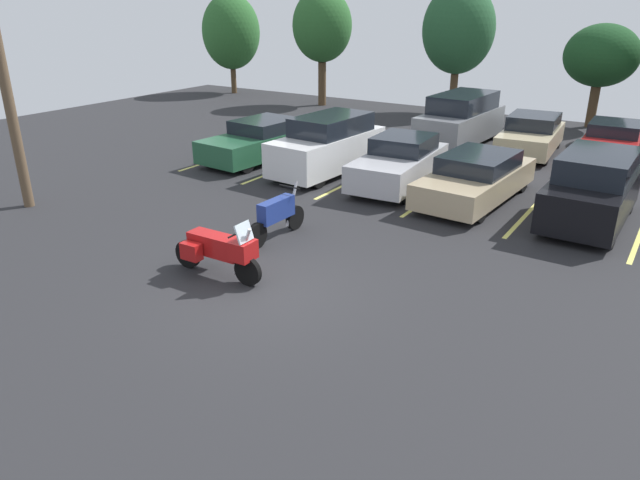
% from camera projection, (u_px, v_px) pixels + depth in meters
% --- Properties ---
extents(ground, '(44.00, 44.00, 0.10)m').
position_uv_depth(ground, '(265.00, 291.00, 12.01)').
color(ground, '#262628').
extents(motorcycle_touring, '(2.29, 0.94, 1.36)m').
position_uv_depth(motorcycle_touring, '(219.00, 249.00, 12.28)').
color(motorcycle_touring, black).
rests_on(motorcycle_touring, ground).
extents(motorcycle_second, '(0.62, 2.13, 1.27)m').
position_uv_depth(motorcycle_second, '(277.00, 215.00, 14.31)').
color(motorcycle_second, black).
rests_on(motorcycle_second, ground).
extents(parking_stripes, '(14.13, 4.95, 0.01)m').
position_uv_depth(parking_stripes, '(395.00, 186.00, 18.53)').
color(parking_stripes, '#EAE066').
rests_on(parking_stripes, ground).
extents(car_green, '(2.26, 4.77, 1.43)m').
position_uv_depth(car_green, '(260.00, 141.00, 21.34)').
color(car_green, '#235638').
rests_on(car_green, ground).
extents(car_white, '(2.07, 4.65, 1.92)m').
position_uv_depth(car_white, '(328.00, 145.00, 19.61)').
color(car_white, white).
rests_on(car_white, ground).
extents(car_silver, '(2.09, 4.41, 1.54)m').
position_uv_depth(car_silver, '(400.00, 163.00, 18.30)').
color(car_silver, '#B7B7BC').
rests_on(car_silver, ground).
extents(car_tan, '(2.21, 4.95, 1.38)m').
position_uv_depth(car_tan, '(476.00, 178.00, 17.01)').
color(car_tan, tan).
rests_on(car_tan, ground).
extents(car_black, '(1.89, 4.32, 1.85)m').
position_uv_depth(car_black, '(593.00, 189.00, 15.21)').
color(car_black, black).
rests_on(car_black, ground).
extents(car_far_grey, '(2.14, 4.95, 2.01)m').
position_uv_depth(car_far_grey, '(461.00, 120.00, 23.48)').
color(car_far_grey, slate).
rests_on(car_far_grey, ground).
extents(car_far_champagne, '(2.17, 4.40, 1.43)m').
position_uv_depth(car_far_champagne, '(531.00, 135.00, 22.22)').
color(car_far_champagne, '#C1B289').
rests_on(car_far_champagne, ground).
extents(car_far_red, '(1.96, 4.40, 1.44)m').
position_uv_depth(car_far_red, '(611.00, 144.00, 20.75)').
color(car_far_red, maroon).
rests_on(car_far_red, ground).
extents(utility_pole, '(1.17, 1.52, 7.05)m').
position_uv_depth(utility_pole, '(3.00, 74.00, 15.38)').
color(utility_pole, brown).
rests_on(utility_pole, ground).
extents(tree_center, '(3.15, 3.15, 6.02)m').
position_uv_depth(tree_center, '(322.00, 26.00, 30.94)').
color(tree_center, '#4C3823').
rests_on(tree_center, ground).
extents(tree_center_left, '(3.45, 3.45, 5.79)m').
position_uv_depth(tree_center_left, '(231.00, 32.00, 35.24)').
color(tree_center_left, '#4C3823').
rests_on(tree_center_left, ground).
extents(tree_left, '(3.52, 3.52, 6.22)m').
position_uv_depth(tree_left, '(459.00, 29.00, 28.61)').
color(tree_left, '#4C3823').
rests_on(tree_left, ground).
extents(tree_center_right, '(3.20, 3.20, 4.51)m').
position_uv_depth(tree_center_right, '(601.00, 56.00, 25.80)').
color(tree_center_right, '#4C3823').
rests_on(tree_center_right, ground).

